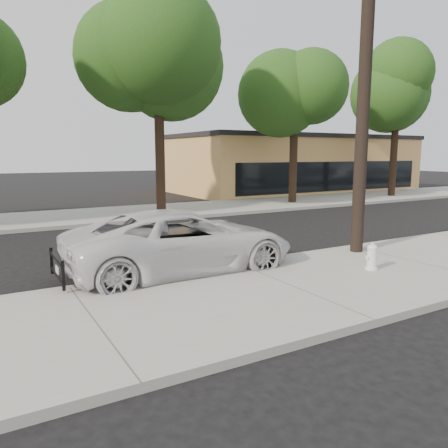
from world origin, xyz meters
The scene contains 12 objects.
ground centered at (0.00, 0.00, 0.00)m, with size 120.00×120.00×0.00m, color black.
near_sidewalk centered at (0.00, -4.30, 0.07)m, with size 90.00×4.40×0.15m, color gray.
far_sidewalk centered at (0.00, 8.50, 0.07)m, with size 90.00×5.00×0.15m, color gray.
curb_near centered at (0.00, -2.10, 0.07)m, with size 90.00×0.12×0.16m, color #9E9B93.
building_main centered at (16.00, 16.00, 2.00)m, with size 18.00×10.00×4.00m, color tan.
utility_pole centered at (3.60, -2.70, 4.70)m, with size 1.40×0.34×9.00m.
tree_c centered at (2.22, 7.64, 6.91)m, with size 4.96×4.80×9.55m.
tree_d centered at (10.20, 7.95, 6.37)m, with size 4.50×4.35×8.75m.
tree_e centered at (18.21, 7.74, 6.70)m, with size 4.80×4.65×9.25m.
police_cruiser centered at (-1.31, -1.80, 0.77)m, with size 2.54×5.51×1.53m, color silver.
fire_hydrant centered at (2.43, -4.27, 0.44)m, with size 0.32×0.29×0.61m.
traffic_cone centered at (-0.17, -2.50, 0.51)m, with size 0.42×0.42×0.75m.
Camera 1 is at (-5.55, -11.17, 2.85)m, focal length 35.00 mm.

